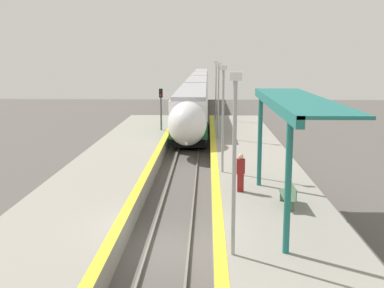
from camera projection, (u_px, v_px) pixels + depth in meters
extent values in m
plane|color=#56514C|center=(169.00, 249.00, 17.03)|extent=(120.00, 120.00, 0.00)
cube|color=slate|center=(148.00, 247.00, 17.04)|extent=(0.08, 90.00, 0.15)
cube|color=slate|center=(189.00, 247.00, 16.99)|extent=(0.08, 90.00, 0.15)
cube|color=black|center=(192.00, 126.00, 43.05)|extent=(2.40, 17.26, 0.75)
cube|color=#196633|center=(192.00, 117.00, 42.90)|extent=(2.73, 18.76, 0.94)
cube|color=#196633|center=(192.00, 110.00, 42.79)|extent=(2.74, 18.76, 0.32)
cube|color=silver|center=(192.00, 100.00, 42.63)|extent=(2.73, 18.76, 1.42)
cube|color=black|center=(192.00, 101.00, 42.64)|extent=(2.76, 17.26, 0.78)
cube|color=#9E9EA3|center=(192.00, 90.00, 42.48)|extent=(2.46, 18.76, 0.30)
cylinder|color=black|center=(180.00, 141.00, 36.30)|extent=(0.12, 0.90, 0.90)
cylinder|color=black|center=(199.00, 141.00, 36.26)|extent=(0.12, 0.90, 0.90)
cylinder|color=black|center=(181.00, 136.00, 38.46)|extent=(0.12, 0.90, 0.90)
cylinder|color=black|center=(199.00, 136.00, 38.42)|extent=(0.12, 0.90, 0.90)
cylinder|color=black|center=(187.00, 120.00, 47.74)|extent=(0.12, 0.90, 0.90)
cylinder|color=black|center=(201.00, 121.00, 47.69)|extent=(0.12, 0.90, 0.90)
cylinder|color=black|center=(187.00, 118.00, 49.90)|extent=(0.12, 0.90, 0.90)
cylinder|color=black|center=(201.00, 118.00, 49.85)|extent=(0.12, 0.90, 0.90)
ellipsoid|color=silver|center=(187.00, 123.00, 32.18)|extent=(2.62, 4.09, 2.95)
ellipsoid|color=black|center=(187.00, 117.00, 31.59)|extent=(1.91, 2.38, 1.50)
sphere|color=#F9F4CC|center=(186.00, 143.00, 30.87)|extent=(0.24, 0.24, 0.24)
cube|color=black|center=(197.00, 104.00, 62.28)|extent=(2.40, 17.26, 0.75)
cube|color=#196633|center=(197.00, 98.00, 62.13)|extent=(2.73, 18.76, 0.94)
cube|color=#196633|center=(197.00, 93.00, 62.02)|extent=(2.74, 18.76, 0.32)
cube|color=silver|center=(197.00, 86.00, 61.86)|extent=(2.73, 18.76, 1.42)
cube|color=black|center=(197.00, 87.00, 61.87)|extent=(2.76, 17.26, 0.78)
cube|color=#9E9EA3|center=(197.00, 80.00, 61.71)|extent=(2.46, 18.76, 0.30)
cylinder|color=black|center=(190.00, 111.00, 55.53)|extent=(0.12, 0.90, 0.90)
cylinder|color=black|center=(202.00, 112.00, 55.48)|extent=(0.12, 0.90, 0.90)
cylinder|color=black|center=(190.00, 109.00, 57.69)|extent=(0.12, 0.90, 0.90)
cylinder|color=black|center=(202.00, 109.00, 57.65)|extent=(0.12, 0.90, 0.90)
cylinder|color=black|center=(193.00, 102.00, 66.96)|extent=(0.12, 0.90, 0.90)
cylinder|color=black|center=(203.00, 102.00, 66.92)|extent=(0.12, 0.90, 0.90)
cylinder|color=black|center=(193.00, 101.00, 69.13)|extent=(0.12, 0.90, 0.90)
cylinder|color=black|center=(203.00, 101.00, 69.08)|extent=(0.12, 0.90, 0.90)
cube|color=black|center=(200.00, 93.00, 81.51)|extent=(2.40, 17.26, 0.75)
cube|color=#196633|center=(200.00, 88.00, 81.36)|extent=(2.73, 18.76, 0.94)
cube|color=#196633|center=(200.00, 84.00, 81.25)|extent=(2.74, 18.76, 0.32)
cube|color=silver|center=(200.00, 79.00, 81.09)|extent=(2.73, 18.76, 1.42)
cube|color=black|center=(200.00, 80.00, 81.10)|extent=(2.76, 17.26, 0.78)
cube|color=#9E9EA3|center=(200.00, 74.00, 80.94)|extent=(2.46, 18.76, 0.30)
cylinder|color=black|center=(194.00, 97.00, 74.76)|extent=(0.12, 0.90, 0.90)
cylinder|color=black|center=(203.00, 97.00, 74.71)|extent=(0.12, 0.90, 0.90)
cylinder|color=black|center=(195.00, 96.00, 76.92)|extent=(0.12, 0.90, 0.90)
cylinder|color=black|center=(204.00, 96.00, 76.88)|extent=(0.12, 0.90, 0.90)
cylinder|color=black|center=(196.00, 92.00, 86.19)|extent=(0.12, 0.90, 0.90)
cylinder|color=black|center=(204.00, 92.00, 86.15)|extent=(0.12, 0.90, 0.90)
cylinder|color=black|center=(196.00, 91.00, 88.36)|extent=(0.12, 0.90, 0.90)
cylinder|color=black|center=(204.00, 91.00, 88.31)|extent=(0.12, 0.90, 0.90)
cube|color=black|center=(201.00, 86.00, 100.74)|extent=(2.40, 17.26, 0.75)
cube|color=#196633|center=(201.00, 82.00, 100.59)|extent=(2.73, 18.76, 0.94)
cube|color=#196633|center=(201.00, 79.00, 100.47)|extent=(2.74, 18.76, 0.32)
cube|color=silver|center=(201.00, 75.00, 100.32)|extent=(2.73, 18.76, 1.42)
cube|color=black|center=(201.00, 75.00, 100.33)|extent=(2.76, 17.26, 0.78)
cube|color=#9E9EA3|center=(201.00, 71.00, 100.16)|extent=(2.46, 18.76, 0.30)
cylinder|color=black|center=(197.00, 89.00, 93.99)|extent=(0.12, 0.90, 0.90)
cylinder|color=black|center=(204.00, 89.00, 93.94)|extent=(0.12, 0.90, 0.90)
cylinder|color=black|center=(197.00, 88.00, 96.15)|extent=(0.12, 0.90, 0.90)
cylinder|color=black|center=(204.00, 88.00, 96.11)|extent=(0.12, 0.90, 0.90)
cylinder|color=black|center=(198.00, 85.00, 105.42)|extent=(0.12, 0.90, 0.90)
cylinder|color=black|center=(205.00, 85.00, 105.38)|extent=(0.12, 0.90, 0.90)
cylinder|color=black|center=(198.00, 85.00, 107.59)|extent=(0.12, 0.90, 0.90)
cylinder|color=black|center=(205.00, 85.00, 107.54)|extent=(0.12, 0.90, 0.90)
cube|color=gray|center=(281.00, 238.00, 16.82)|extent=(4.80, 64.00, 0.89)
cube|color=yellow|center=(218.00, 226.00, 16.81)|extent=(0.40, 64.00, 0.01)
cube|color=gray|center=(58.00, 236.00, 17.07)|extent=(4.76, 64.00, 0.89)
cube|color=yellow|center=(119.00, 224.00, 16.92)|extent=(0.40, 64.00, 0.01)
cube|color=#4C6B4C|center=(290.00, 206.00, 18.36)|extent=(0.36, 0.06, 0.42)
cube|color=#4C6B4C|center=(284.00, 196.00, 19.64)|extent=(0.36, 0.06, 0.42)
cube|color=#4C6B4C|center=(287.00, 195.00, 18.96)|extent=(0.44, 1.74, 0.03)
cube|color=#4C6B4C|center=(292.00, 190.00, 18.91)|extent=(0.04, 1.74, 0.44)
cube|color=maroon|center=(240.00, 182.00, 21.01)|extent=(0.28, 0.20, 0.82)
cube|color=maroon|center=(241.00, 166.00, 20.87)|extent=(0.36, 0.22, 0.65)
sphere|color=beige|center=(241.00, 156.00, 20.80)|extent=(0.22, 0.22, 0.22)
cylinder|color=#59595E|center=(161.00, 119.00, 38.48)|extent=(0.14, 0.14, 3.51)
cube|color=black|center=(161.00, 93.00, 38.10)|extent=(0.28, 0.20, 0.70)
sphere|color=black|center=(161.00, 91.00, 37.97)|extent=(0.14, 0.14, 0.14)
sphere|color=red|center=(161.00, 95.00, 38.03)|extent=(0.14, 0.14, 0.14)
cylinder|color=#9E9EA3|center=(234.00, 170.00, 13.91)|extent=(0.12, 0.12, 5.16)
cube|color=silver|center=(236.00, 76.00, 13.42)|extent=(0.36, 0.20, 0.24)
cylinder|color=#9E9EA3|center=(223.00, 122.00, 24.18)|extent=(0.12, 0.12, 5.16)
cube|color=silver|center=(223.00, 68.00, 23.69)|extent=(0.36, 0.20, 0.24)
cylinder|color=#9E9EA3|center=(218.00, 102.00, 34.45)|extent=(0.12, 0.12, 5.16)
cube|color=silver|center=(219.00, 64.00, 33.96)|extent=(0.36, 0.20, 0.24)
cylinder|color=#9E9EA3|center=(216.00, 92.00, 44.72)|extent=(0.12, 0.12, 5.16)
cube|color=silver|center=(216.00, 62.00, 44.23)|extent=(0.36, 0.20, 0.24)
cylinder|color=#1E6B66|center=(288.00, 188.00, 14.14)|extent=(0.20, 0.20, 4.07)
cylinder|color=#1E6B66|center=(260.00, 142.00, 21.76)|extent=(0.20, 0.20, 4.07)
cube|color=#1E6B66|center=(273.00, 103.00, 17.57)|extent=(0.24, 10.75, 0.36)
cube|color=#1E6B66|center=(297.00, 100.00, 17.52)|extent=(2.00, 10.75, 0.10)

